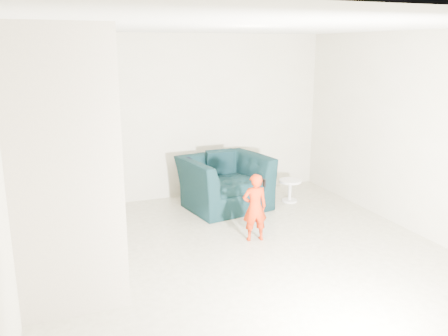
% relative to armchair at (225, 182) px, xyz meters
% --- Properties ---
extents(floor, '(5.50, 5.50, 0.00)m').
position_rel_armchair_xyz_m(floor, '(-0.46, -1.94, -0.41)').
color(floor, gray).
rests_on(floor, ground).
extents(ceiling, '(5.50, 5.50, 0.00)m').
position_rel_armchair_xyz_m(ceiling, '(-0.46, -1.94, 2.29)').
color(ceiling, silver).
rests_on(ceiling, back_wall).
extents(back_wall, '(5.00, 0.00, 5.00)m').
position_rel_armchair_xyz_m(back_wall, '(-0.46, 0.81, 0.94)').
color(back_wall, '#B5AC93').
rests_on(back_wall, floor).
extents(front_wall, '(5.00, 0.00, 5.00)m').
position_rel_armchair_xyz_m(front_wall, '(-0.46, -4.69, 0.94)').
color(front_wall, '#B5AC93').
rests_on(front_wall, floor).
extents(left_wall, '(0.00, 5.50, 5.50)m').
position_rel_armchair_xyz_m(left_wall, '(-2.96, -1.94, 0.94)').
color(left_wall, '#B5AC93').
rests_on(left_wall, floor).
extents(right_wall, '(0.00, 5.50, 5.50)m').
position_rel_armchair_xyz_m(right_wall, '(2.04, -1.94, 0.94)').
color(right_wall, '#B5AC93').
rests_on(right_wall, floor).
extents(armchair, '(1.43, 1.30, 0.82)m').
position_rel_armchair_xyz_m(armchair, '(0.00, 0.00, 0.00)').
color(armchair, black).
rests_on(armchair, floor).
extents(toddler, '(0.36, 0.26, 0.91)m').
position_rel_armchair_xyz_m(toddler, '(-0.12, -1.38, 0.04)').
color(toddler, '#A90605').
rests_on(toddler, floor).
extents(side_table, '(0.37, 0.37, 0.37)m').
position_rel_armchair_xyz_m(side_table, '(1.10, -0.12, -0.16)').
color(side_table, silver).
rests_on(side_table, floor).
extents(staircase, '(1.02, 3.03, 3.62)m').
position_rel_armchair_xyz_m(staircase, '(-2.46, -1.39, 0.54)').
color(staircase, '#ADA089').
rests_on(staircase, floor).
extents(cushion, '(0.46, 0.22, 0.45)m').
position_rel_armchair_xyz_m(cushion, '(0.02, 0.32, 0.24)').
color(cushion, black).
rests_on(cushion, armchair).
extents(throw, '(0.05, 0.51, 0.57)m').
position_rel_armchair_xyz_m(throw, '(-0.52, 0.02, 0.11)').
color(throw, black).
rests_on(throw, armchair).
extents(phone, '(0.02, 0.05, 0.10)m').
position_rel_armchair_xyz_m(phone, '(-0.01, -1.43, 0.38)').
color(phone, black).
rests_on(phone, toddler).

